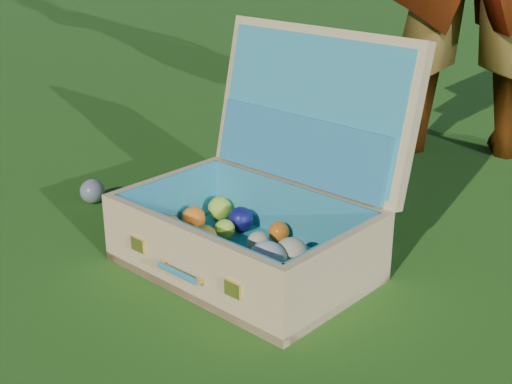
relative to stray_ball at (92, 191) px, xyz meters
name	(u,v)px	position (x,y,z in m)	size (l,w,h in m)	color
ground	(257,234)	(0.49, -0.02, -0.03)	(60.00, 60.00, 0.00)	#215114
stray_ball	(92,191)	(0.00, 0.00, 0.00)	(0.07, 0.07, 0.07)	teal
suitcase	(266,201)	(0.56, -0.14, 0.11)	(0.67, 0.63, 0.51)	#D9B175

